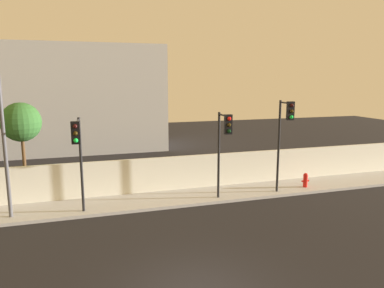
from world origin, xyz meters
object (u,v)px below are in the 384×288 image
Objects in this scene: traffic_light_left at (78,146)px; roadside_tree_midleft at (21,123)px; traffic_light_center at (285,127)px; fire_hydrant at (305,180)px; street_lamp_curbside at (2,130)px; traffic_light_right at (224,138)px.

roadside_tree_midleft reaches higher than traffic_light_left.
traffic_light_center reaches higher than traffic_light_left.
fire_hydrant is (1.92, 0.79, -3.07)m from traffic_light_center.
roadside_tree_midleft is (0.26, 3.38, -0.08)m from street_lamp_curbside.
street_lamp_curbside reaches higher than traffic_light_left.
roadside_tree_midleft is (-2.69, 4.23, 0.59)m from traffic_light_left.
traffic_light_center is at bearing 1.73° from traffic_light_left.
fire_hydrant is (5.24, 0.93, -2.73)m from traffic_light_right.
street_lamp_curbside is 15.13m from fire_hydrant.
roadside_tree_midleft is (-12.57, 3.93, 0.23)m from traffic_light_center.
street_lamp_curbside reaches higher than traffic_light_right.
traffic_light_center is 3.34m from traffic_light_right.
traffic_light_center is 1.12× the size of traffic_light_right.
traffic_light_left is 6.56m from traffic_light_right.
traffic_light_right is 10.12m from roadside_tree_midleft.
roadside_tree_midleft reaches higher than fire_hydrant.
traffic_light_left is 0.87× the size of roadside_tree_midleft.
traffic_light_left is 5.05m from roadside_tree_midleft.
fire_hydrant is 15.19m from roadside_tree_midleft.
traffic_light_left is 3.14m from street_lamp_curbside.
fire_hydrant is at bearing 22.32° from traffic_light_center.
traffic_light_right is 0.67× the size of street_lamp_curbside.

